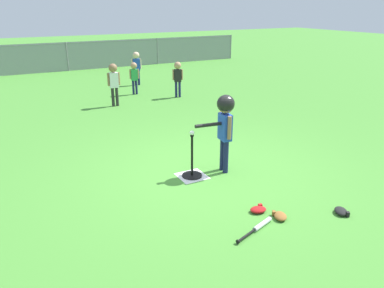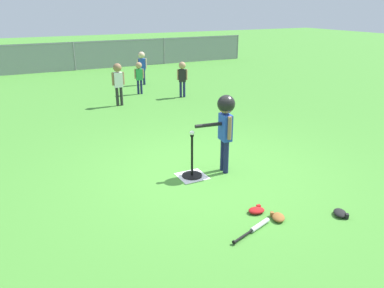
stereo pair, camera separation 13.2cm
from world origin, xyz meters
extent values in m
plane|color=#478C33|center=(0.00, 0.00, 0.00)|extent=(60.00, 60.00, 0.00)
cube|color=white|center=(-0.31, -0.02, 0.00)|extent=(0.44, 0.44, 0.01)
cylinder|color=black|center=(-0.31, -0.02, 0.01)|extent=(0.32, 0.32, 0.03)
cylinder|color=black|center=(-0.31, -0.02, 0.36)|extent=(0.04, 0.04, 0.67)
cylinder|color=black|center=(-0.31, -0.02, 0.69)|extent=(0.06, 0.06, 0.02)
sphere|color=white|center=(-0.31, -0.02, 0.73)|extent=(0.07, 0.07, 0.07)
cylinder|color=#191E4C|center=(0.24, -0.14, 0.27)|extent=(0.09, 0.09, 0.55)
cylinder|color=#191E4C|center=(0.25, -0.02, 0.27)|extent=(0.09, 0.09, 0.55)
cube|color=#2347B7|center=(0.25, -0.08, 0.76)|extent=(0.17, 0.26, 0.43)
cylinder|color=#8C6647|center=(0.23, -0.23, 0.79)|extent=(0.06, 0.06, 0.37)
cylinder|color=#8C6647|center=(0.26, 0.07, 0.79)|extent=(0.06, 0.06, 0.37)
sphere|color=#8C6647|center=(0.25, -0.08, 1.11)|extent=(0.24, 0.24, 0.24)
sphere|color=black|center=(0.25, -0.08, 1.14)|extent=(0.28, 0.28, 0.28)
cylinder|color=black|center=(0.04, -0.06, 0.83)|extent=(0.60, 0.13, 0.06)
cylinder|color=#191E4C|center=(1.95, 4.95, 0.23)|extent=(0.07, 0.07, 0.46)
cylinder|color=#191E4C|center=(1.86, 4.99, 0.23)|extent=(0.07, 0.07, 0.46)
cube|color=black|center=(1.90, 4.97, 0.64)|extent=(0.24, 0.20, 0.36)
cylinder|color=tan|center=(2.02, 4.92, 0.66)|extent=(0.05, 0.05, 0.31)
cylinder|color=tan|center=(1.79, 5.02, 0.66)|extent=(0.05, 0.05, 0.31)
sphere|color=tan|center=(1.90, 4.97, 0.93)|extent=(0.20, 0.20, 0.20)
cylinder|color=#191E4C|center=(1.53, 7.20, 0.25)|extent=(0.08, 0.08, 0.49)
cylinder|color=#191E4C|center=(1.42, 7.23, 0.25)|extent=(0.08, 0.08, 0.49)
cube|color=#2347B7|center=(1.47, 7.21, 0.68)|extent=(0.24, 0.18, 0.38)
cylinder|color=beige|center=(1.61, 7.18, 0.71)|extent=(0.05, 0.05, 0.33)
cylinder|color=beige|center=(1.34, 7.25, 0.71)|extent=(0.05, 0.05, 0.33)
sphere|color=beige|center=(1.47, 7.21, 1.00)|extent=(0.22, 0.22, 0.22)
cylinder|color=#262626|center=(0.02, 4.85, 0.25)|extent=(0.08, 0.08, 0.51)
cylinder|color=#262626|center=(-0.10, 4.85, 0.25)|extent=(0.08, 0.08, 0.51)
cube|color=white|center=(-0.04, 4.85, 0.70)|extent=(0.23, 0.15, 0.39)
cylinder|color=#8C6647|center=(0.10, 4.84, 0.73)|extent=(0.06, 0.06, 0.34)
cylinder|color=#8C6647|center=(-0.18, 4.86, 0.73)|extent=(0.06, 0.06, 0.34)
sphere|color=#8C6647|center=(-0.04, 4.85, 1.02)|extent=(0.22, 0.22, 0.22)
cylinder|color=#191E4C|center=(0.97, 5.92, 0.21)|extent=(0.07, 0.07, 0.43)
cylinder|color=#191E4C|center=(0.87, 5.94, 0.21)|extent=(0.07, 0.07, 0.43)
cube|color=green|center=(0.92, 5.93, 0.60)|extent=(0.21, 0.15, 0.33)
cylinder|color=tan|center=(1.04, 5.91, 0.62)|extent=(0.05, 0.05, 0.29)
cylinder|color=tan|center=(0.80, 5.95, 0.62)|extent=(0.05, 0.05, 0.29)
sphere|color=tan|center=(0.92, 5.93, 0.87)|extent=(0.19, 0.19, 0.19)
cylinder|color=silver|center=(-0.23, -1.70, 0.03)|extent=(0.34, 0.16, 0.06)
cylinder|color=black|center=(-0.55, -1.80, 0.03)|extent=(0.33, 0.13, 0.03)
cylinder|color=black|center=(-0.71, -1.86, 0.03)|extent=(0.03, 0.05, 0.05)
ellipsoid|color=brown|center=(0.09, -1.66, 0.04)|extent=(0.25, 0.27, 0.07)
cube|color=brown|center=(0.06, -1.57, 0.04)|extent=(0.06, 0.06, 0.06)
ellipsoid|color=#B21919|center=(-0.06, -1.40, 0.04)|extent=(0.24, 0.20, 0.07)
cube|color=#B21919|center=(0.02, -1.34, 0.04)|extent=(0.06, 0.05, 0.06)
ellipsoid|color=black|center=(0.87, -1.94, 0.04)|extent=(0.26, 0.27, 0.07)
cube|color=black|center=(0.89, -2.04, 0.04)|extent=(0.06, 0.06, 0.06)
cylinder|color=slate|center=(0.00, 11.31, 0.57)|extent=(0.06, 0.06, 1.15)
cylinder|color=slate|center=(4.00, 11.31, 0.57)|extent=(0.06, 0.06, 1.15)
cylinder|color=slate|center=(8.00, 11.31, 0.57)|extent=(0.06, 0.06, 1.15)
cube|color=gray|center=(0.00, 11.31, 1.09)|extent=(16.00, 0.03, 0.03)
cube|color=gray|center=(0.00, 11.31, 0.57)|extent=(16.00, 0.01, 1.15)
camera|label=1|loc=(-2.89, -4.80, 2.58)|focal=35.04mm
camera|label=2|loc=(-2.77, -4.86, 2.58)|focal=35.04mm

